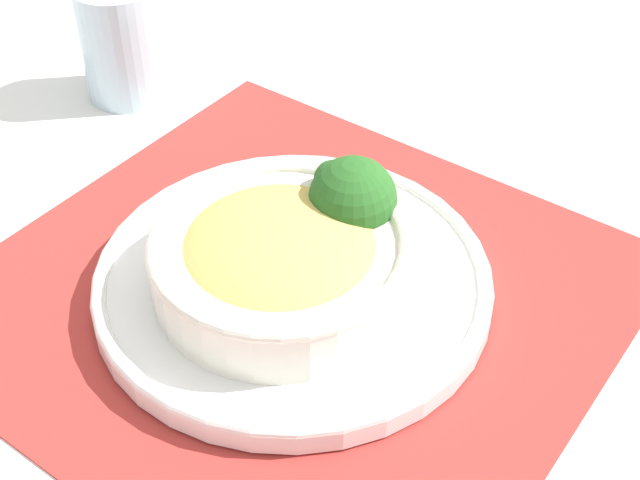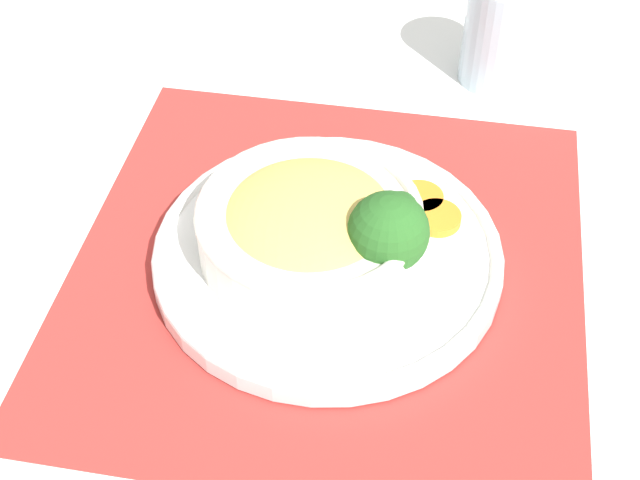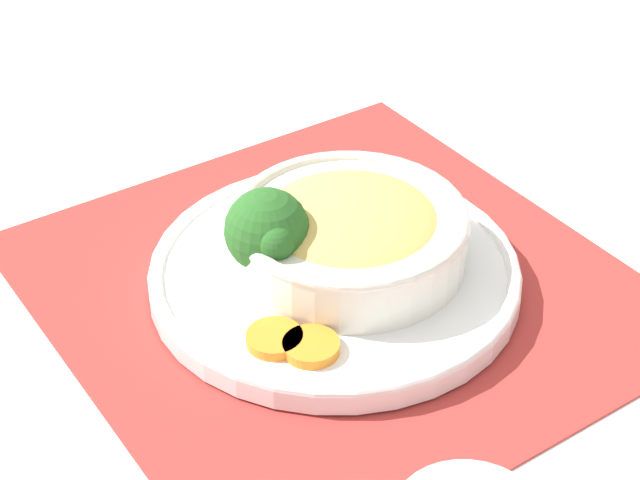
% 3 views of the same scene
% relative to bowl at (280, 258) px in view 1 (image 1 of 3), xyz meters
% --- Properties ---
extents(ground_plane, '(4.00, 4.00, 0.00)m').
position_rel_bowl_xyz_m(ground_plane, '(0.00, 0.01, -0.05)').
color(ground_plane, white).
extents(placemat, '(0.47, 0.45, 0.00)m').
position_rel_bowl_xyz_m(placemat, '(0.00, 0.01, -0.05)').
color(placemat, '#B2332D').
rests_on(placemat, ground_plane).
extents(plate, '(0.28, 0.28, 0.02)m').
position_rel_bowl_xyz_m(plate, '(0.00, 0.01, -0.03)').
color(plate, white).
rests_on(plate, placemat).
extents(bowl, '(0.18, 0.18, 0.05)m').
position_rel_bowl_xyz_m(bowl, '(0.00, 0.00, 0.00)').
color(bowl, silver).
rests_on(bowl, plate).
extents(broccoli_floret, '(0.06, 0.06, 0.08)m').
position_rel_bowl_xyz_m(broccoli_floret, '(0.02, 0.06, 0.02)').
color(broccoli_floret, '#84AD5B').
rests_on(broccoli_floret, plate).
extents(carrot_slice_near, '(0.04, 0.04, 0.01)m').
position_rel_bowl_xyz_m(carrot_slice_near, '(-0.04, 0.10, -0.02)').
color(carrot_slice_near, orange).
rests_on(carrot_slice_near, plate).
extents(carrot_slice_middle, '(0.04, 0.04, 0.01)m').
position_rel_bowl_xyz_m(carrot_slice_middle, '(-0.06, 0.09, -0.02)').
color(carrot_slice_middle, orange).
rests_on(carrot_slice_middle, plate).
extents(water_glass, '(0.08, 0.08, 0.11)m').
position_rel_bowl_xyz_m(water_glass, '(-0.28, 0.17, 0.00)').
color(water_glass, silver).
rests_on(water_glass, ground_plane).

